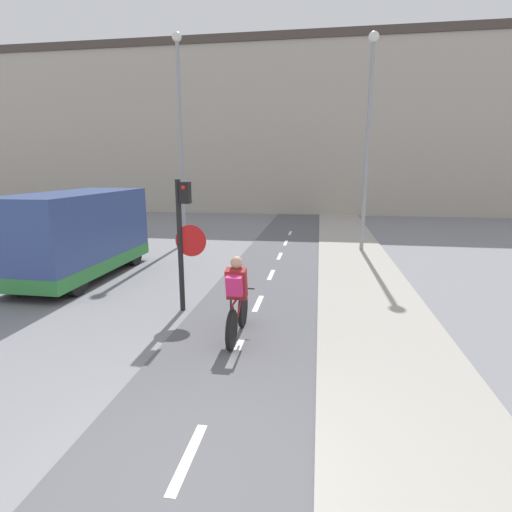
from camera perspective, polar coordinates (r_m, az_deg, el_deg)
ground_plane at (r=4.51m, az=-12.00°, el=-30.52°), size 120.00×120.00×0.00m
bike_lane at (r=4.51m, az=-11.96°, el=-30.36°), size 2.69×60.00×0.02m
building_row_background at (r=28.86m, az=6.66°, el=17.46°), size 60.00×5.20×11.05m
traffic_light_pole at (r=8.50m, az=-10.30°, el=3.57°), size 0.67×0.25×2.82m
street_lamp_far at (r=16.35m, az=-10.79°, el=18.29°), size 0.36×0.36×7.90m
street_lamp_sidewalk at (r=15.15m, az=15.79°, el=17.66°), size 0.36×0.36×7.47m
cyclist_near at (r=7.22m, az=-2.75°, el=-6.36°), size 0.46×1.71×1.53m
van at (r=12.18m, az=-24.05°, el=2.60°), size 1.93×4.82×2.39m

